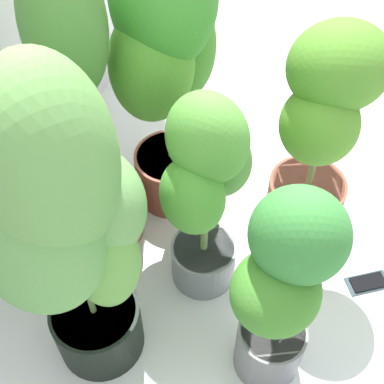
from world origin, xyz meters
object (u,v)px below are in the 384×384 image
Objects in this scene: potted_plant_center at (206,189)px; cell_phone at (368,282)px; potted_plant_front_left at (284,286)px; potted_plant_front_right at (322,129)px; potted_plant_back_center at (78,116)px; potted_plant_back_right at (166,58)px; potted_plant_back_left at (68,225)px.

potted_plant_center reaches higher than cell_phone.
cell_phone is (0.12, -0.54, -0.44)m from potted_plant_center.
cell_phone is at bearing -37.82° from potted_plant_front_left.
potted_plant_front_left is 0.64m from cell_phone.
potted_plant_front_left is 0.36m from potted_plant_center.
potted_plant_front_right is 0.55m from potted_plant_front_left.
cell_phone is (0.06, -0.92, -0.56)m from potted_plant_back_center.
potted_plant_front_left is at bearing -139.86° from potted_plant_back_right.
potted_plant_front_right reaches higher than cell_phone.
potted_plant_back_left is 1.36× the size of potted_plant_front_left.
potted_plant_front_left is at bearing -133.41° from potted_plant_center.
potted_plant_center is (0.24, 0.26, -0.01)m from potted_plant_front_left.
potted_plant_back_left is at bearing -157.82° from potted_plant_back_center.
potted_plant_back_center reaches higher than cell_phone.
potted_plant_back_left is 1.04× the size of potted_plant_back_right.
potted_plant_back_left is at bearing 144.69° from potted_plant_center.
potted_plant_back_left is 6.63× the size of cell_phone.
cell_phone is (0.44, -0.77, -0.61)m from potted_plant_back_left.
potted_plant_back_left is 0.52m from potted_plant_front_left.
potted_plant_front_right reaches higher than potted_plant_center.
potted_plant_front_right is at bearing -41.29° from potted_plant_center.
potted_plant_front_right is at bearing -90.05° from potted_plant_back_right.
potted_plant_back_right is at bearing -134.30° from cell_phone.
cell_phone is (0.36, -0.28, -0.45)m from potted_plant_front_left.
potted_plant_front_left is 0.74m from potted_plant_back_right.
potted_plant_back_right is at bearing 40.14° from potted_plant_front_left.
potted_plant_front_right is 5.01× the size of cell_phone.
potted_plant_center is (-0.31, 0.27, -0.01)m from potted_plant_front_right.
potted_plant_back_center reaches higher than potted_plant_back_right.
potted_plant_center is (-0.31, -0.21, -0.17)m from potted_plant_back_right.
potted_plant_back_left is 0.63m from potted_plant_back_right.
potted_plant_back_center reaches higher than potted_plant_front_left.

